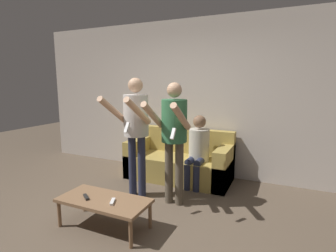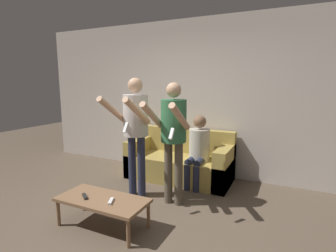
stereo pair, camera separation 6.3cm
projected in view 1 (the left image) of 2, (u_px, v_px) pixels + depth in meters
name	position (u px, v px, depth m)	size (l,w,h in m)	color
ground_plane	(123.00, 233.00, 2.86)	(14.00, 14.00, 0.00)	brown
wall_back	(192.00, 98.00, 4.63)	(6.40, 0.06, 2.70)	beige
couch	(180.00, 162.00, 4.46)	(1.74, 0.77, 0.82)	#AD9347
person_standing_left	(135.00, 123.00, 3.61)	(0.46, 0.74, 1.69)	#282D47
person_standing_right	(174.00, 130.00, 3.39)	(0.45, 0.68, 1.63)	brown
person_seated	(198.00, 148.00, 4.13)	(0.33, 0.54, 1.12)	#282D47
coffee_table	(104.00, 202.00, 2.93)	(1.03, 0.48, 0.34)	#846042
remote_near	(86.00, 197.00, 2.94)	(0.14, 0.12, 0.02)	black
remote_far	(113.00, 202.00, 2.83)	(0.10, 0.15, 0.02)	white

